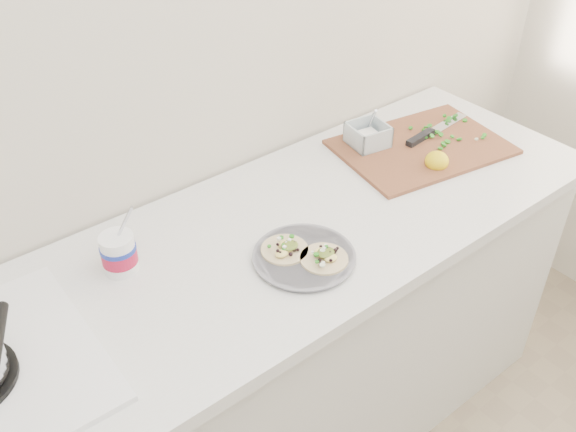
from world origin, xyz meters
TOP-DOWN VIEW (x-y plane):
  - counter at (0.00, 1.43)m, footprint 2.44×0.66m
  - taco_plate at (0.23, 1.30)m, footprint 0.25×0.25m
  - tub at (-0.13, 1.54)m, footprint 0.09×0.09m
  - cutboard at (0.84, 1.49)m, footprint 0.56×0.43m

SIDE VIEW (x-z plane):
  - counter at x=0.00m, z-range 0.00..0.90m
  - taco_plate at x=0.23m, z-range 0.90..0.94m
  - cutboard at x=0.84m, z-range 0.88..0.96m
  - tub at x=-0.13m, z-range 0.87..1.06m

